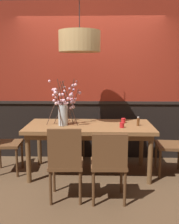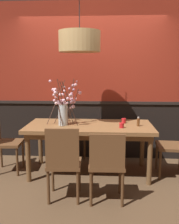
# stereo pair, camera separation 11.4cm
# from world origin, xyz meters

# --- Properties ---
(ground_plane) EXTENTS (24.00, 24.00, 0.00)m
(ground_plane) POSITION_xyz_m (0.00, 0.00, 0.00)
(ground_plane) COLOR brown
(back_wall) EXTENTS (4.71, 0.14, 2.75)m
(back_wall) POSITION_xyz_m (0.00, 0.77, 1.37)
(back_wall) COLOR black
(back_wall) RESTS_ON ground
(dining_table) EXTENTS (1.91, 0.88, 0.78)m
(dining_table) POSITION_xyz_m (0.00, 0.00, 0.69)
(dining_table) COLOR olive
(dining_table) RESTS_ON ground
(chair_head_east_end) EXTENTS (0.46, 0.48, 0.91)m
(chair_head_east_end) POSITION_xyz_m (1.32, 0.01, 0.51)
(chair_head_east_end) COLOR brown
(chair_head_east_end) RESTS_ON ground
(chair_head_west_end) EXTENTS (0.45, 0.44, 0.95)m
(chair_head_west_end) POSITION_xyz_m (-1.36, -0.02, 0.53)
(chair_head_west_end) COLOR brown
(chair_head_west_end) RESTS_ON ground
(chair_near_side_left) EXTENTS (0.43, 0.41, 0.95)m
(chair_near_side_left) POSITION_xyz_m (-0.27, -0.85, 0.53)
(chair_near_side_left) COLOR brown
(chair_near_side_left) RESTS_ON ground
(chair_near_side_right) EXTENTS (0.44, 0.40, 0.89)m
(chair_near_side_right) POSITION_xyz_m (0.26, -0.86, 0.52)
(chair_near_side_right) COLOR brown
(chair_near_side_right) RESTS_ON ground
(chair_far_side_right) EXTENTS (0.47, 0.43, 0.93)m
(chair_far_side_right) POSITION_xyz_m (0.28, 0.87, 0.52)
(chair_far_side_right) COLOR brown
(chair_far_side_right) RESTS_ON ground
(chair_far_side_left) EXTENTS (0.47, 0.44, 0.95)m
(chair_far_side_left) POSITION_xyz_m (-0.34, 0.86, 0.52)
(chair_far_side_left) COLOR brown
(chair_far_side_left) RESTS_ON ground
(vase_with_blossoms) EXTENTS (0.53, 0.50, 0.70)m
(vase_with_blossoms) POSITION_xyz_m (-0.39, -0.03, 1.02)
(vase_with_blossoms) COLOR silver
(vase_with_blossoms) RESTS_ON dining_table
(candle_holder_nearer_center) EXTENTS (0.07, 0.07, 0.08)m
(candle_holder_nearer_center) POSITION_xyz_m (0.47, -0.17, 0.82)
(candle_holder_nearer_center) COLOR red
(candle_holder_nearer_center) RESTS_ON dining_table
(candle_holder_nearer_edge) EXTENTS (0.07, 0.07, 0.08)m
(candle_holder_nearer_edge) POSITION_xyz_m (0.53, 0.14, 0.82)
(candle_holder_nearer_edge) COLOR red
(candle_holder_nearer_edge) RESTS_ON dining_table
(condiment_bottle) EXTENTS (0.04, 0.04, 0.14)m
(condiment_bottle) POSITION_xyz_m (0.73, -0.05, 0.84)
(condiment_bottle) COLOR brown
(condiment_bottle) RESTS_ON dining_table
(pendant_lamp) EXTENTS (0.60, 0.60, 0.89)m
(pendant_lamp) POSITION_xyz_m (-0.14, -0.01, 2.01)
(pendant_lamp) COLOR tan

